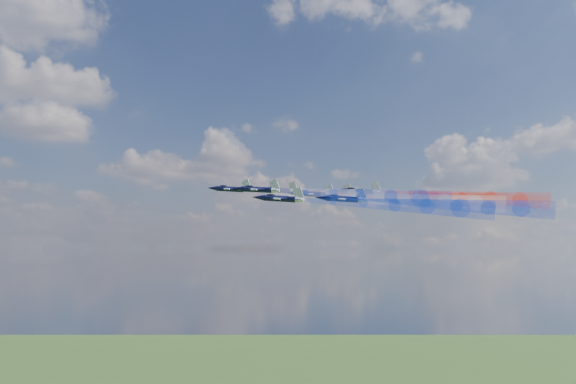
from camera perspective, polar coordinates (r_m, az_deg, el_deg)
jet_lead at (r=160.30m, az=-5.11°, el=0.26°), size 15.57×16.07×5.43m
trail_lead at (r=151.66m, az=3.40°, el=-0.18°), size 27.96×32.72×7.60m
jet_inner_left at (r=148.98m, az=-2.72°, el=0.22°), size 15.57×16.07×5.43m
trail_inner_left at (r=141.47m, az=6.58°, el=-0.26°), size 27.96×32.72×7.60m
jet_inner_right at (r=167.11m, az=-0.90°, el=0.13°), size 15.57×16.07×5.43m
trail_inner_right at (r=160.16m, az=7.41°, el=-0.30°), size 27.96×32.72×7.60m
jet_outer_left at (r=137.05m, az=-0.72°, el=-0.60°), size 15.57×16.07×5.43m
trail_outer_left at (r=130.58m, az=9.51°, el=-1.16°), size 27.96×32.72×7.60m
jet_center_third at (r=152.95m, az=2.17°, el=-0.20°), size 15.57×16.07×5.43m
trail_center_third at (r=147.48m, az=11.37°, el=-0.68°), size 27.96×32.72×7.60m
jet_outer_right at (r=170.04m, az=3.97°, el=-0.06°), size 15.57×16.07×5.43m
trail_outer_right at (r=165.14m, az=12.26°, el=-0.48°), size 27.96×32.72×7.60m
jet_rear_left at (r=143.58m, az=4.92°, el=-0.62°), size 15.57×16.07×5.43m
trail_rear_left at (r=139.42m, az=14.80°, el=-1.14°), size 27.96×32.72×7.60m
jet_rear_right at (r=159.09m, az=6.35°, el=0.05°), size 15.57×16.07×5.43m
trail_rear_right at (r=155.32m, az=15.26°, el=-0.40°), size 27.96×32.72×7.60m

